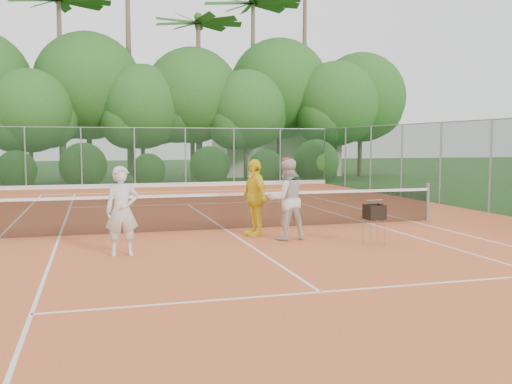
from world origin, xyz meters
TOP-DOWN VIEW (x-y plane):
  - ground at (0.00, 0.00)m, footprint 120.00×120.00m
  - clay_court at (0.00, 0.00)m, footprint 18.00×36.00m
  - club_building at (9.00, 24.00)m, footprint 8.00×5.00m
  - tennis_net at (0.00, 0.00)m, footprint 11.97×0.10m
  - player_white at (-2.75, -2.66)m, footprint 0.67×0.45m
  - player_center_grp at (1.03, -1.81)m, footprint 0.96×0.77m
  - player_yellow at (0.46, -1.08)m, footprint 0.64×1.16m
  - ball_hopper at (2.70, -2.94)m, footprint 0.39×0.39m
  - stray_ball_a at (-2.30, 9.15)m, footprint 0.07×0.07m
  - stray_ball_b at (2.53, 13.25)m, footprint 0.07×0.07m
  - stray_ball_c at (3.41, 10.17)m, footprint 0.07×0.07m
  - court_markings at (0.00, 0.00)m, footprint 11.03×23.83m
  - fence_back at (0.00, 15.00)m, footprint 18.07×0.07m
  - tropical_treeline at (1.43, 20.22)m, footprint 32.10×8.49m

SIDE VIEW (x-z plane):
  - ground at x=0.00m, z-range 0.00..0.00m
  - clay_court at x=0.00m, z-range 0.00..0.02m
  - court_markings at x=0.00m, z-range 0.02..0.03m
  - stray_ball_a at x=-2.30m, z-range 0.02..0.09m
  - stray_ball_b at x=2.53m, z-range 0.02..0.09m
  - stray_ball_c at x=3.41m, z-range 0.02..0.09m
  - tennis_net at x=0.00m, z-range -0.02..1.08m
  - ball_hopper at x=2.70m, z-range 0.28..1.17m
  - player_white at x=-2.75m, z-range 0.02..1.82m
  - player_yellow at x=0.46m, z-range 0.02..1.89m
  - player_center_grp at x=1.03m, z-range 0.01..1.93m
  - club_building at x=9.00m, z-range 0.00..3.00m
  - fence_back at x=0.00m, z-range 0.02..3.02m
  - tropical_treeline at x=1.43m, z-range -2.40..12.63m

